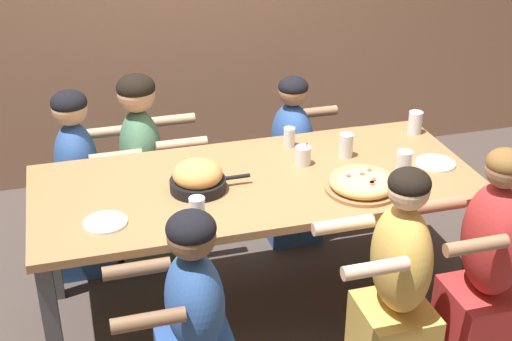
# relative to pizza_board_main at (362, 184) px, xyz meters

# --- Properties ---
(ground_plane) EXTENTS (18.00, 18.00, 0.00)m
(ground_plane) POSITION_rel_pizza_board_main_xyz_m (-0.46, 0.24, -0.83)
(ground_plane) COLOR #423833
(ground_plane) RESTS_ON ground
(dining_table) EXTENTS (2.18, 0.92, 0.79)m
(dining_table) POSITION_rel_pizza_board_main_xyz_m (-0.46, 0.24, -0.11)
(dining_table) COLOR #996B42
(dining_table) RESTS_ON ground
(pizza_board_main) EXTENTS (0.36, 0.36, 0.06)m
(pizza_board_main) POSITION_rel_pizza_board_main_xyz_m (0.00, 0.00, 0.00)
(pizza_board_main) COLOR #996B42
(pizza_board_main) RESTS_ON dining_table
(skillet_bowl) EXTENTS (0.39, 0.27, 0.15)m
(skillet_bowl) POSITION_rel_pizza_board_main_xyz_m (-0.75, 0.21, 0.03)
(skillet_bowl) COLOR black
(skillet_bowl) RESTS_ON dining_table
(empty_plate_a) EXTENTS (0.20, 0.20, 0.02)m
(empty_plate_a) POSITION_rel_pizza_board_main_xyz_m (0.47, 0.15, -0.03)
(empty_plate_a) COLOR white
(empty_plate_a) RESTS_ON dining_table
(empty_plate_b) EXTENTS (0.19, 0.19, 0.02)m
(empty_plate_b) POSITION_rel_pizza_board_main_xyz_m (-1.21, 0.02, -0.03)
(empty_plate_b) COLOR white
(empty_plate_b) RESTS_ON dining_table
(cocktail_glass_blue) EXTENTS (0.08, 0.08, 0.12)m
(cocktail_glass_blue) POSITION_rel_pizza_board_main_xyz_m (-0.18, 0.34, 0.01)
(cocktail_glass_blue) COLOR silver
(cocktail_glass_blue) RESTS_ON dining_table
(drinking_glass_a) EXTENTS (0.08, 0.08, 0.13)m
(drinking_glass_a) POSITION_rel_pizza_board_main_xyz_m (0.55, 0.54, 0.02)
(drinking_glass_a) COLOR silver
(drinking_glass_a) RESTS_ON dining_table
(drinking_glass_b) EXTENTS (0.07, 0.07, 0.13)m
(drinking_glass_b) POSITION_rel_pizza_board_main_xyz_m (-0.82, -0.09, 0.03)
(drinking_glass_b) COLOR silver
(drinking_glass_b) RESTS_ON dining_table
(drinking_glass_c) EXTENTS (0.06, 0.06, 0.11)m
(drinking_glass_c) POSITION_rel_pizza_board_main_xyz_m (-0.18, 0.56, 0.01)
(drinking_glass_c) COLOR silver
(drinking_glass_c) RESTS_ON dining_table
(drinking_glass_d) EXTENTS (0.07, 0.07, 0.13)m
(drinking_glass_d) POSITION_rel_pizza_board_main_xyz_m (0.06, 0.36, 0.02)
(drinking_glass_d) COLOR silver
(drinking_glass_d) RESTS_ON dining_table
(drinking_glass_e) EXTENTS (0.08, 0.08, 0.12)m
(drinking_glass_e) POSITION_rel_pizza_board_main_xyz_m (0.27, 0.11, 0.02)
(drinking_glass_e) COLOR silver
(drinking_glass_e) RESTS_ON dining_table
(diner_far_midright) EXTENTS (0.51, 0.40, 1.05)m
(diner_far_midright) POSITION_rel_pizza_board_main_xyz_m (-0.04, 0.92, -0.36)
(diner_far_midright) COLOR #2D5193
(diner_far_midright) RESTS_ON ground
(diner_far_left) EXTENTS (0.51, 0.40, 1.09)m
(diner_far_left) POSITION_rel_pizza_board_main_xyz_m (-1.30, 0.92, -0.33)
(diner_far_left) COLOR #2D5193
(diner_far_left) RESTS_ON ground
(diner_near_midleft) EXTENTS (0.51, 0.40, 1.06)m
(diner_near_midleft) POSITION_rel_pizza_board_main_xyz_m (-0.91, -0.44, -0.34)
(diner_near_midleft) COLOR #2D5193
(diner_near_midleft) RESTS_ON ground
(diner_far_midleft) EXTENTS (0.51, 0.40, 1.15)m
(diner_far_midleft) POSITION_rel_pizza_board_main_xyz_m (-0.94, 0.92, -0.29)
(diner_far_midleft) COLOR #477556
(diner_far_midleft) RESTS_ON ground
(diner_near_midright) EXTENTS (0.51, 0.40, 1.12)m
(diner_near_midright) POSITION_rel_pizza_board_main_xyz_m (-0.00, -0.44, -0.32)
(diner_near_midright) COLOR gold
(diner_near_midright) RESTS_ON ground
(diner_near_right) EXTENTS (0.51, 0.40, 1.15)m
(diner_near_right) POSITION_rel_pizza_board_main_xyz_m (0.44, -0.44, -0.31)
(diner_near_right) COLOR #B22D2D
(diner_near_right) RESTS_ON ground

